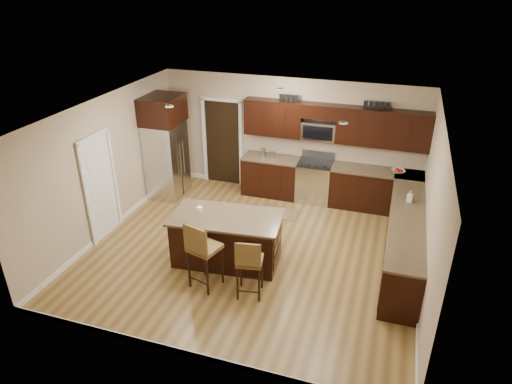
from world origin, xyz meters
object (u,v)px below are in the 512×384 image
(range, at_px, (314,181))
(stool_mid, at_px, (202,249))
(stool_right, at_px, (249,262))
(refrigerator, at_px, (166,146))
(island, at_px, (227,240))

(range, distance_m, stool_mid, 3.90)
(range, xyz_separation_m, stool_right, (-0.31, -3.71, 0.21))
(range, xyz_separation_m, refrigerator, (-3.30, -0.76, 0.74))
(stool_mid, distance_m, stool_right, 0.81)
(range, relative_size, island, 0.55)
(refrigerator, bearing_deg, stool_right, -44.65)
(stool_right, height_order, refrigerator, refrigerator)
(stool_mid, bearing_deg, island, 99.38)
(stool_right, bearing_deg, range, 75.18)
(range, distance_m, island, 3.05)
(range, height_order, stool_right, range)
(stool_right, bearing_deg, stool_mid, 170.35)
(island, bearing_deg, stool_right, -55.26)
(island, xyz_separation_m, stool_right, (0.71, -0.84, 0.25))
(refrigerator, bearing_deg, stool_mid, -53.59)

